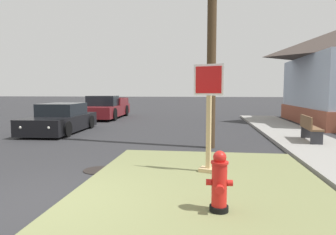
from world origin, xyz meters
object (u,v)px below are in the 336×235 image
Objects in this scene: fire_hydrant at (219,183)px; pickup_truck_maroon at (106,109)px; stop_sign at (209,122)px; manhole_cover at (99,170)px; parked_sedan_black at (61,120)px; street_bench at (310,127)px.

pickup_truck_maroon is at bearing 114.61° from fire_hydrant.
stop_sign is at bearing 93.83° from fire_hydrant.
manhole_cover is 13.09m from pickup_truck_maroon.
parked_sedan_black reaches higher than manhole_cover.
manhole_cover is 7.09m from parked_sedan_black.
fire_hydrant is 1.27× the size of manhole_cover.
manhole_cover is 0.12× the size of pickup_truck_maroon.
parked_sedan_black is (-3.89, 5.90, 0.53)m from manhole_cover.
stop_sign is 2.72m from manhole_cover.
manhole_cover is 0.46× the size of street_bench.
manhole_cover is at bearing -145.34° from street_bench.
stop_sign is at bearing -62.37° from pickup_truck_maroon.
fire_hydrant is 2.20m from stop_sign.
parked_sedan_black reaches higher than street_bench.
pickup_truck_maroon is (-6.69, 14.60, 0.12)m from fire_hydrant.
parked_sedan_black is (-6.35, 5.98, -0.62)m from stop_sign.
street_bench is at bearing -10.62° from parked_sedan_black.
stop_sign is at bearing -43.27° from parked_sedan_black.
pickup_truck_maroon reaches higher than street_bench.
parked_sedan_black is 9.94m from street_bench.
stop_sign is 0.41× the size of pickup_truck_maroon.
pickup_truck_maroon is (-6.55, 12.50, -0.54)m from stop_sign.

